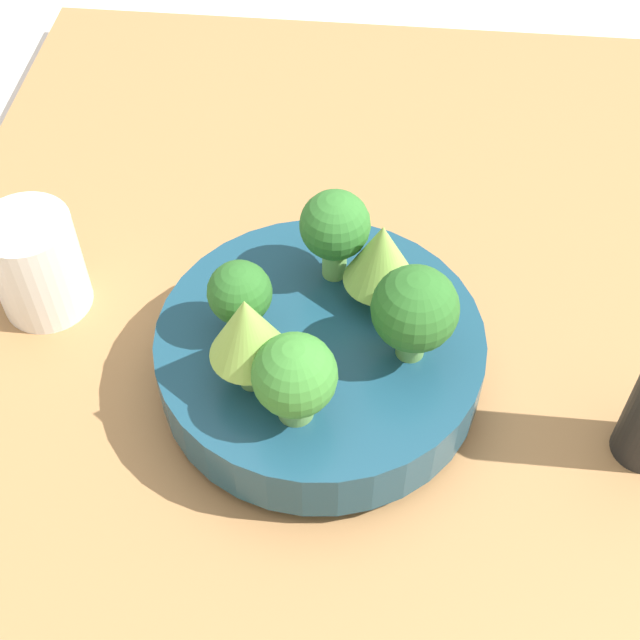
% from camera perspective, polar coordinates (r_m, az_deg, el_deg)
% --- Properties ---
extents(ground_plane, '(6.00, 6.00, 0.00)m').
position_cam_1_polar(ground_plane, '(0.82, 1.00, -5.05)').
color(ground_plane, silver).
extents(table, '(1.10, 0.81, 0.04)m').
position_cam_1_polar(table, '(0.80, 1.02, -4.27)').
color(table, '#9E7042').
rests_on(table, ground_plane).
extents(bowl, '(0.27, 0.27, 0.07)m').
position_cam_1_polar(bowl, '(0.75, 0.00, -2.33)').
color(bowl, navy).
rests_on(bowl, table).
extents(romanesco_piece_far, '(0.06, 0.06, 0.10)m').
position_cam_1_polar(romanesco_piece_far, '(0.65, -4.70, -0.66)').
color(romanesco_piece_far, '#609347').
rests_on(romanesco_piece_far, bowl).
extents(romanesco_piece_near, '(0.06, 0.06, 0.08)m').
position_cam_1_polar(romanesco_piece_near, '(0.72, 3.93, 4.14)').
color(romanesco_piece_near, '#7AB256').
rests_on(romanesco_piece_near, bowl).
extents(broccoli_floret_front, '(0.07, 0.07, 0.09)m').
position_cam_1_polar(broccoli_floret_front, '(0.68, 6.09, 0.61)').
color(broccoli_floret_front, '#609347').
rests_on(broccoli_floret_front, bowl).
extents(broccoli_floret_back, '(0.05, 0.05, 0.07)m').
position_cam_1_polar(broccoli_floret_back, '(0.70, -5.15, 1.57)').
color(broccoli_floret_back, '#609347').
rests_on(broccoli_floret_back, bowl).
extents(broccoli_floret_right, '(0.06, 0.06, 0.09)m').
position_cam_1_polar(broccoli_floret_right, '(0.73, 0.97, 5.94)').
color(broccoli_floret_right, '#7AB256').
rests_on(broccoli_floret_right, bowl).
extents(broccoli_floret_left, '(0.06, 0.06, 0.08)m').
position_cam_1_polar(broccoli_floret_left, '(0.64, -1.64, -3.68)').
color(broccoli_floret_left, '#609347').
rests_on(broccoli_floret_left, bowl).
extents(cup, '(0.08, 0.08, 0.10)m').
position_cam_1_polar(cup, '(0.84, -17.68, 3.42)').
color(cup, silver).
rests_on(cup, table).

